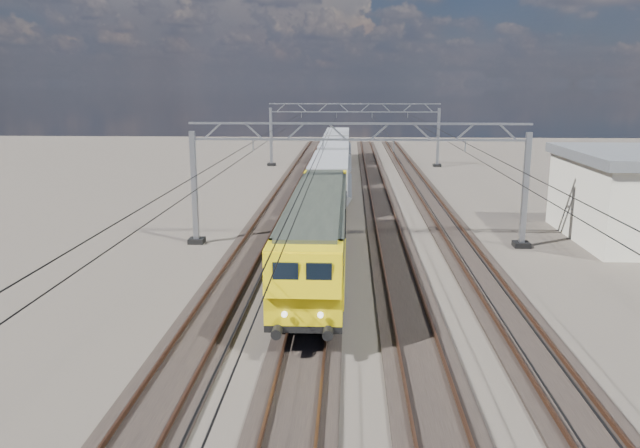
{
  "coord_description": "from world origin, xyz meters",
  "views": [
    {
      "loc": [
        -0.49,
        -31.43,
        9.22
      ],
      "look_at": [
        -1.93,
        -1.16,
        2.4
      ],
      "focal_mm": 35.0,
      "sensor_mm": 36.0,
      "label": 1
    }
  ],
  "objects_px": {
    "hopper_wagon_mid": "(334,156)",
    "catenary_gantry_far": "(354,132)",
    "catenary_gantry_mid": "(358,179)",
    "locomotive": "(318,228)",
    "hopper_wagon_lead": "(330,177)",
    "hopper_wagon_third": "(337,143)"
  },
  "relations": [
    {
      "from": "catenary_gantry_mid",
      "to": "hopper_wagon_mid",
      "type": "distance_m",
      "value": 26.23
    },
    {
      "from": "catenary_gantry_mid",
      "to": "hopper_wagon_third",
      "type": "relative_size",
      "value": 1.53
    },
    {
      "from": "locomotive",
      "to": "hopper_wagon_lead",
      "type": "bearing_deg",
      "value": 90.0
    },
    {
      "from": "catenary_gantry_mid",
      "to": "catenary_gantry_far",
      "type": "xyz_separation_m",
      "value": [
        0.0,
        36.0,
        0.0
      ]
    },
    {
      "from": "hopper_wagon_lead",
      "to": "catenary_gantry_far",
      "type": "bearing_deg",
      "value": 85.25
    },
    {
      "from": "hopper_wagon_mid",
      "to": "catenary_gantry_far",
      "type": "bearing_deg",
      "value": 78.57
    },
    {
      "from": "catenary_gantry_mid",
      "to": "locomotive",
      "type": "height_order",
      "value": "catenary_gantry_mid"
    },
    {
      "from": "locomotive",
      "to": "hopper_wagon_lead",
      "type": "relative_size",
      "value": 1.62
    },
    {
      "from": "catenary_gantry_far",
      "to": "locomotive",
      "type": "xyz_separation_m",
      "value": [
        -2.0,
        -41.79,
        -1.58
      ]
    },
    {
      "from": "catenary_gantry_mid",
      "to": "hopper_wagon_lead",
      "type": "xyz_separation_m",
      "value": [
        -2.0,
        11.9,
        -1.67
      ]
    },
    {
      "from": "locomotive",
      "to": "hopper_wagon_third",
      "type": "height_order",
      "value": "locomotive"
    },
    {
      "from": "catenary_gantry_mid",
      "to": "locomotive",
      "type": "xyz_separation_m",
      "value": [
        -2.0,
        -5.79,
        -1.58
      ]
    },
    {
      "from": "catenary_gantry_far",
      "to": "hopper_wagon_mid",
      "type": "xyz_separation_m",
      "value": [
        -2.0,
        -9.9,
        -1.67
      ]
    },
    {
      "from": "locomotive",
      "to": "hopper_wagon_third",
      "type": "xyz_separation_m",
      "value": [
        -0.0,
        46.1,
        -0.09
      ]
    },
    {
      "from": "hopper_wagon_third",
      "to": "locomotive",
      "type": "bearing_deg",
      "value": -90.0
    },
    {
      "from": "catenary_gantry_mid",
      "to": "hopper_wagon_mid",
      "type": "height_order",
      "value": "catenary_gantry_mid"
    },
    {
      "from": "catenary_gantry_mid",
      "to": "hopper_wagon_mid",
      "type": "xyz_separation_m",
      "value": [
        -2.0,
        26.1,
        -1.67
      ]
    },
    {
      "from": "hopper_wagon_lead",
      "to": "hopper_wagon_mid",
      "type": "bearing_deg",
      "value": 90.0
    },
    {
      "from": "catenary_gantry_mid",
      "to": "locomotive",
      "type": "relative_size",
      "value": 0.94
    },
    {
      "from": "hopper_wagon_third",
      "to": "hopper_wagon_lead",
      "type": "bearing_deg",
      "value": -90.0
    },
    {
      "from": "catenary_gantry_far",
      "to": "hopper_wagon_lead",
      "type": "relative_size",
      "value": 1.53
    },
    {
      "from": "hopper_wagon_lead",
      "to": "hopper_wagon_mid",
      "type": "relative_size",
      "value": 1.0
    }
  ]
}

